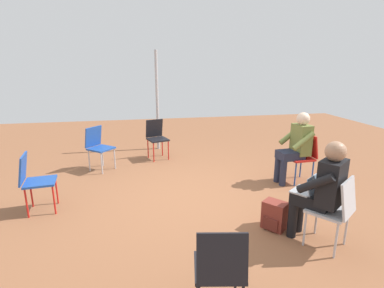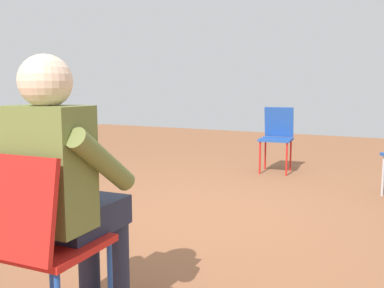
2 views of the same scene
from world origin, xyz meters
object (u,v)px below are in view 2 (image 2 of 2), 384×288
at_px(chair_south, 33,141).
at_px(backpack_near_laptop_user, 35,205).
at_px(chair_west, 277,134).
at_px(person_in_olive, 65,182).
at_px(chair_east, 39,237).

xyz_separation_m(chair_south, backpack_near_laptop_user, (1.07, 1.23, -0.34)).
xyz_separation_m(chair_west, backpack_near_laptop_user, (3.09, -1.05, -0.34)).
xyz_separation_m(chair_west, person_in_olive, (4.10, 0.32, 0.20)).
height_order(chair_west, person_in_olive, person_in_olive).
bearing_deg(chair_east, chair_south, 134.52).
bearing_deg(chair_west, chair_south, 34.27).
distance_m(chair_west, backpack_near_laptop_user, 3.28).
xyz_separation_m(chair_west, chair_south, (2.02, -2.28, 0.00)).
bearing_deg(person_in_olive, chair_west, 89.73).
height_order(chair_east, person_in_olive, person_in_olive).
relative_size(chair_east, chair_south, 1.00).
bearing_deg(chair_south, chair_east, 59.38).
bearing_deg(chair_south, backpack_near_laptop_user, 59.05).
xyz_separation_m(chair_south, person_in_olive, (2.08, 2.60, 0.20)).
bearing_deg(chair_east, chair_west, 89.74).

